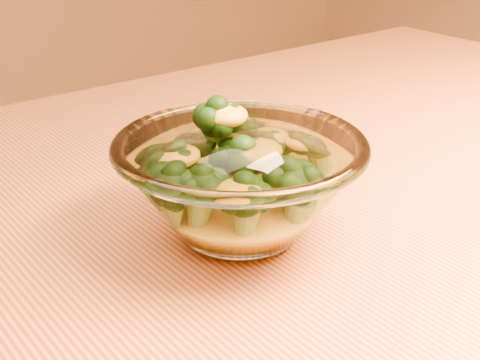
% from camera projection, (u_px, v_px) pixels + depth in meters
% --- Properties ---
extents(table, '(1.20, 0.80, 0.75)m').
position_uv_depth(table, '(307.00, 294.00, 0.61)').
color(table, '#C17939').
rests_on(table, ground).
extents(glass_bowl, '(0.19, 0.19, 0.08)m').
position_uv_depth(glass_bowl, '(240.00, 185.00, 0.49)').
color(glass_bowl, white).
rests_on(glass_bowl, table).
extents(cheese_sauce, '(0.11, 0.11, 0.03)m').
position_uv_depth(cheese_sauce, '(240.00, 206.00, 0.50)').
color(cheese_sauce, gold).
rests_on(cheese_sauce, glass_bowl).
extents(broccoli_heap, '(0.13, 0.12, 0.08)m').
position_uv_depth(broccoli_heap, '(231.00, 170.00, 0.49)').
color(broccoli_heap, black).
rests_on(broccoli_heap, cheese_sauce).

